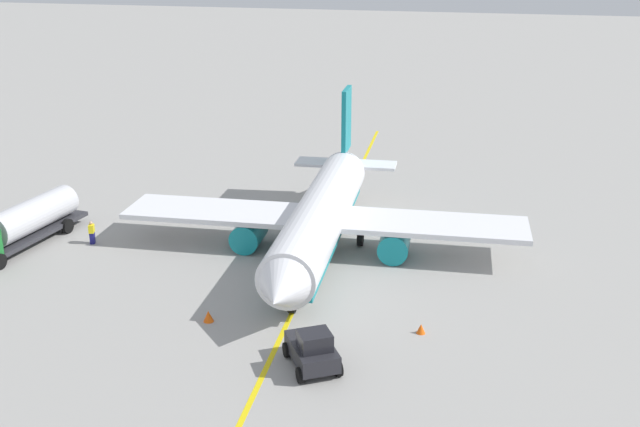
{
  "coord_description": "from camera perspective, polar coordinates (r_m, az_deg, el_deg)",
  "views": [
    {
      "loc": [
        47.54,
        12.67,
        20.67
      ],
      "look_at": [
        0.0,
        0.0,
        3.0
      ],
      "focal_mm": 42.43,
      "sensor_mm": 36.0,
      "label": 1
    }
  ],
  "objects": [
    {
      "name": "safety_cone_wingtip",
      "position": [
        44.5,
        -8.41,
        -7.66
      ],
      "size": [
        0.61,
        0.61,
        0.68
      ],
      "primitive_type": "cone",
      "color": "#F2590F",
      "rests_on": "ground"
    },
    {
      "name": "fuel_tanker",
      "position": [
        58.17,
        -21.47,
        -0.67
      ],
      "size": [
        11.31,
        3.56,
        3.15
      ],
      "color": "#2D2D33",
      "rests_on": "ground"
    },
    {
      "name": "safety_cone_nose",
      "position": [
        43.18,
        7.62,
        -8.6
      ],
      "size": [
        0.51,
        0.51,
        0.57
      ],
      "primitive_type": "cone",
      "color": "#F2590F",
      "rests_on": "ground"
    },
    {
      "name": "taxi_line_marking",
      "position": [
        53.36,
        -0.0,
        -3.03
      ],
      "size": [
        74.43,
        6.29,
        0.01
      ],
      "primitive_type": "cube",
      "rotation": [
        0.0,
        0.0,
        0.08
      ],
      "color": "yellow",
      "rests_on": "ground"
    },
    {
      "name": "refueling_worker",
      "position": [
        57.27,
        -16.83,
        -1.41
      ],
      "size": [
        0.61,
        0.51,
        1.71
      ],
      "color": "navy",
      "rests_on": "ground"
    },
    {
      "name": "pushback_tug",
      "position": [
        39.33,
        -0.57,
        -10.23
      ],
      "size": [
        4.11,
        3.76,
        2.2
      ],
      "color": "#232328",
      "rests_on": "ground"
    },
    {
      "name": "airplane",
      "position": [
        52.88,
        0.1,
        -0.25
      ],
      "size": [
        28.76,
        28.81,
        9.52
      ],
      "color": "white",
      "rests_on": "ground"
    },
    {
      "name": "ground_plane",
      "position": [
        53.36,
        -0.0,
        -3.03
      ],
      "size": [
        400.0,
        400.0,
        0.0
      ],
      "primitive_type": "plane",
      "color": "#9E9B96"
    }
  ]
}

